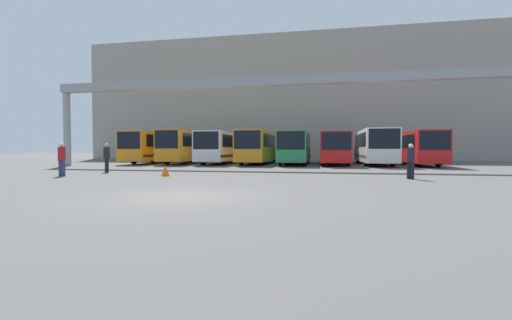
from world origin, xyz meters
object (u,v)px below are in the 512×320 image
(bus_slot_1, at_px, (189,145))
(bus_slot_6, at_px, (374,145))
(bus_slot_3, at_px, (259,146))
(pedestrian_near_right, at_px, (62,158))
(bus_slot_5, at_px, (334,147))
(pedestrian_mid_right, at_px, (107,157))
(traffic_cone, at_px, (165,170))
(bus_slot_7, at_px, (414,146))
(bus_slot_2, at_px, (223,146))
(bus_slot_0, at_px, (160,146))
(bus_slot_4, at_px, (295,146))
(pedestrian_far_center, at_px, (411,160))

(bus_slot_1, height_order, bus_slot_6, bus_slot_1)
(bus_slot_3, height_order, pedestrian_near_right, bus_slot_3)
(bus_slot_3, xyz_separation_m, bus_slot_5, (7.35, -0.06, -0.12))
(pedestrian_mid_right, xyz_separation_m, traffic_cone, (5.16, -2.26, -0.67))
(bus_slot_7, bearing_deg, bus_slot_6, -175.67)
(bus_slot_2, bearing_deg, pedestrian_mid_right, -105.22)
(bus_slot_1, xyz_separation_m, bus_slot_3, (7.35, 0.39, -0.05))
(bus_slot_1, distance_m, bus_slot_5, 14.71)
(bus_slot_1, relative_size, bus_slot_5, 0.94)
(bus_slot_0, height_order, bus_slot_2, bus_slot_0)
(bus_slot_1, bearing_deg, bus_slot_5, 1.31)
(bus_slot_0, bearing_deg, bus_slot_1, -14.20)
(bus_slot_5, relative_size, pedestrian_mid_right, 6.07)
(bus_slot_7, xyz_separation_m, traffic_cone, (-16.96, -16.68, -1.41))
(bus_slot_7, bearing_deg, bus_slot_4, -175.27)
(bus_slot_4, xyz_separation_m, bus_slot_6, (7.35, 0.63, 0.08))
(bus_slot_6, height_order, traffic_cone, bus_slot_6)
(bus_slot_4, height_order, pedestrian_far_center, bus_slot_4)
(bus_slot_4, bearing_deg, bus_slot_7, 4.73)
(bus_slot_5, bearing_deg, pedestrian_mid_right, -136.39)
(bus_slot_0, height_order, bus_slot_4, bus_slot_0)
(bus_slot_0, relative_size, bus_slot_7, 1.04)
(bus_slot_3, xyz_separation_m, bus_slot_7, (14.70, 0.29, -0.10))
(bus_slot_1, xyz_separation_m, bus_slot_5, (14.70, 0.34, -0.16))
(bus_slot_3, height_order, bus_slot_6, bus_slot_6)
(bus_slot_7, distance_m, pedestrian_far_center, 16.58)
(bus_slot_2, height_order, bus_slot_3, bus_slot_3)
(bus_slot_3, height_order, bus_slot_5, bus_slot_3)
(bus_slot_0, bearing_deg, bus_slot_3, -2.79)
(bus_slot_3, height_order, bus_slot_4, bus_slot_3)
(bus_slot_2, relative_size, bus_slot_3, 0.94)
(bus_slot_0, height_order, pedestrian_near_right, bus_slot_0)
(bus_slot_2, distance_m, bus_slot_7, 18.39)
(traffic_cone, bearing_deg, bus_slot_4, 69.37)
(bus_slot_4, height_order, pedestrian_mid_right, bus_slot_4)
(bus_slot_1, height_order, bus_slot_4, bus_slot_1)
(bus_slot_4, height_order, traffic_cone, bus_slot_4)
(pedestrian_near_right, xyz_separation_m, pedestrian_mid_right, (0.43, 3.36, 0.00))
(bus_slot_3, distance_m, bus_slot_5, 7.35)
(bus_slot_3, relative_size, bus_slot_4, 1.12)
(bus_slot_6, bearing_deg, bus_slot_3, -179.92)
(bus_slot_4, distance_m, bus_slot_6, 7.38)
(bus_slot_2, distance_m, pedestrian_far_center, 20.99)
(bus_slot_4, xyz_separation_m, bus_slot_5, (3.68, 0.56, -0.05))
(bus_slot_3, bearing_deg, pedestrian_far_center, -56.09)
(bus_slot_2, distance_m, bus_slot_4, 7.36)
(bus_slot_0, distance_m, bus_slot_6, 22.06)
(bus_slot_2, bearing_deg, bus_slot_3, 5.63)
(bus_slot_4, height_order, bus_slot_7, bus_slot_4)
(bus_slot_7, height_order, pedestrian_far_center, bus_slot_7)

